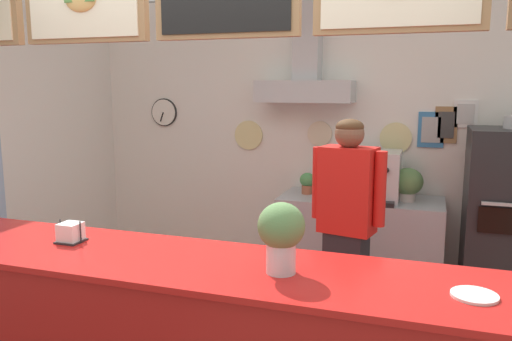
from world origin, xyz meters
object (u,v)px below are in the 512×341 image
pizza_oven (504,226)px  potted_rosemary (408,183)px  potted_sage (308,182)px  condiment_plate (474,295)px  basil_vase (281,235)px  napkin_holder (71,233)px  espresso_machine (370,176)px  potted_basil (339,180)px  shop_worker (347,230)px

pizza_oven → potted_rosemary: bearing=171.5°
pizza_oven → potted_sage: size_ratio=8.55×
condiment_plate → potted_sage: bearing=116.9°
potted_rosemary → basil_vase: bearing=-100.2°
napkin_holder → basil_vase: bearing=-3.7°
espresso_machine → napkin_holder: (-1.32, -2.33, 0.00)m
potted_rosemary → potted_sage: potted_rosemary is taller
espresso_machine → basil_vase: 2.42m
pizza_oven → basil_vase: bearing=-117.4°
potted_basil → basil_vase: basil_vase is taller
potted_basil → napkin_holder: (-1.04, -2.39, 0.07)m
potted_sage → potted_basil: size_ratio=0.75×
potted_sage → potted_basil: potted_basil is taller
pizza_oven → shop_worker: size_ratio=0.99×
espresso_machine → condiment_plate: bearing=-74.3°
pizza_oven → shop_worker: shop_worker is taller
pizza_oven → napkin_holder: pizza_oven is taller
pizza_oven → espresso_machine: pizza_oven is taller
pizza_oven → basil_vase: 2.67m
potted_basil → potted_rosemary: bearing=-2.4°
potted_basil → basil_vase: size_ratio=0.82×
espresso_machine → potted_sage: 0.59m
condiment_plate → shop_worker: bearing=118.0°
pizza_oven → espresso_machine: 1.14m
potted_rosemary → potted_sage: 0.89m
potted_basil → basil_vase: bearing=-86.3°
shop_worker → napkin_holder: bearing=56.5°
espresso_machine → condiment_plate: (0.68, -2.42, -0.04)m
potted_basil → napkin_holder: 2.61m
pizza_oven → napkin_holder: bearing=-136.8°
potted_sage → napkin_holder: napkin_holder is taller
potted_basil → espresso_machine: bearing=-12.5°
potted_sage → potted_rosemary: bearing=-1.3°
pizza_oven → potted_basil: (-1.37, 0.14, 0.27)m
condiment_plate → napkin_holder: bearing=177.5°
shop_worker → napkin_holder: shop_worker is taller
condiment_plate → napkin_holder: (-2.00, 0.09, 0.04)m
shop_worker → potted_basil: (-0.25, 1.14, 0.14)m
pizza_oven → basil_vase: pizza_oven is taller
espresso_machine → basil_vase: bearing=-93.0°
pizza_oven → condiment_plate: size_ratio=9.17×
potted_rosemary → potted_sage: (-0.89, 0.02, -0.05)m
condiment_plate → basil_vase: bearing=179.3°
basil_vase → potted_sage: bearing=100.4°
condiment_plate → napkin_holder: size_ratio=1.35×
potted_sage → shop_worker: bearing=-64.5°
potted_rosemary → condiment_plate: size_ratio=1.58×
potted_rosemary → basil_vase: basil_vase is taller
espresso_machine → napkin_holder: espresso_machine is taller
shop_worker → espresso_machine: (0.03, 1.08, 0.20)m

